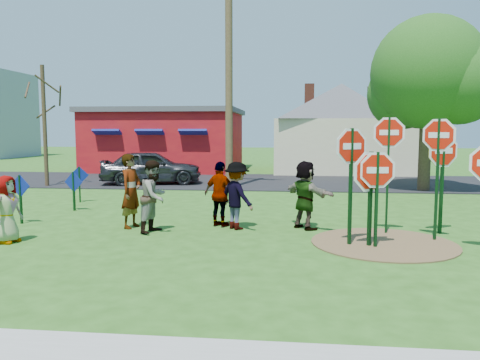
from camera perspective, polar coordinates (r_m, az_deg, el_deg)
The scene contains 24 objects.
ground at distance 12.02m, azimuth -5.58°, elevation -6.08°, with size 120.00×120.00×0.00m, color #275117.
road at distance 23.26m, azimuth 0.17°, elevation -0.14°, with size 120.00×7.50×0.04m, color black.
dirt_patch at distance 11.00m, azimuth 17.10°, elevation -7.38°, with size 3.20×3.20×0.03m, color brown.
red_building at distance 30.54m, azimuth -8.90°, elevation 4.91°, with size 9.40×7.69×3.90m.
cream_house at distance 29.67m, azimuth 12.21°, elevation 6.67°, with size 9.40×9.40×6.50m.
stop_sign_a at distance 10.34m, azimuth 16.37°, elevation 0.21°, with size 1.05×0.17×2.21m.
stop_sign_b at distance 11.81m, azimuth 17.67°, elevation 4.11°, with size 0.99×0.22×2.98m.
stop_sign_c at distance 11.44m, azimuth 23.03°, elevation 3.31°, with size 0.85×0.58×2.92m.
stop_sign_d at distance 12.35m, azimuth 23.50°, elevation 2.41°, with size 1.04×0.42×2.59m.
stop_sign_e at distance 10.41m, azimuth 15.64°, elevation 0.16°, with size 1.06×0.57×2.23m.
stop_sign_g at distance 10.39m, azimuth 13.40°, elevation 2.49°, with size 0.94×0.54×2.72m.
blue_diamond_b at distance 13.96m, azimuth -25.20°, elevation -1.45°, with size 0.62×0.12×1.34m.
blue_diamond_c at distance 15.62m, azimuth -19.62°, elevation -0.76°, with size 0.65×0.17×1.24m.
blue_diamond_d at distance 17.38m, azimuth -18.99°, elevation 0.00°, with size 0.61×0.26×1.28m.
person_a at distance 11.72m, azimuth -26.55°, elevation -3.21°, with size 0.75×0.49×1.53m, color #3A4585.
person_b at distance 12.41m, azimuth -13.14°, elevation -1.33°, with size 0.70×0.46×1.92m, color #1E6751.
person_c at distance 11.76m, azimuth -10.42°, elevation -1.99°, with size 0.87×0.68×1.79m, color brown.
person_d at distance 11.93m, azimuth -0.39°, elevation -1.92°, with size 1.12×0.64×1.73m, color #38373C.
person_e at distance 12.25m, azimuth -2.40°, elevation -1.75°, with size 1.01×0.42×1.72m, color #572F5E.
person_f at distance 12.07m, azimuth 7.96°, elevation -1.81°, with size 1.63×0.52×1.76m, color #1A502D.
suv at distance 22.29m, azimuth -10.77°, elevation 1.57°, with size 1.86×4.63×1.58m, color #2C2C30.
utility_pole at distance 20.52m, azimuth -1.36°, elevation 13.91°, with size 2.45×0.68×10.14m.
leafy_tree at distance 21.09m, azimuth 22.23°, elevation 11.35°, with size 5.07×4.62×7.20m.
bare_tree_west at distance 22.83m, azimuth -22.80°, elevation 8.04°, with size 1.80×1.80×5.42m.
Camera 1 is at (2.40, -11.50, 2.51)m, focal length 35.00 mm.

